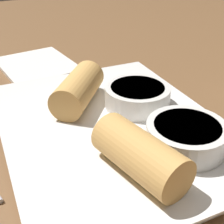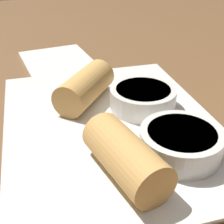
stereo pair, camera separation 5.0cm
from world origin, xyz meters
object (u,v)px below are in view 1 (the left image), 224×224
napkin (37,65)px  dipping_bowl_far (186,135)px  dipping_bowl_near (137,95)px  serving_plate (112,129)px

napkin → dipping_bowl_far: bearing=15.3°
dipping_bowl_near → napkin: (-22.96, -8.66, -2.74)cm
serving_plate → dipping_bowl_near: dipping_bowl_near is taller
serving_plate → napkin: 26.15cm
serving_plate → dipping_bowl_far: 9.43cm
dipping_bowl_near → napkin: bearing=-159.3°
serving_plate → dipping_bowl_far: bearing=36.4°
dipping_bowl_near → napkin: dipping_bowl_near is taller
dipping_bowl_far → napkin: size_ratio=0.54×
serving_plate → dipping_bowl_near: bearing=120.3°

